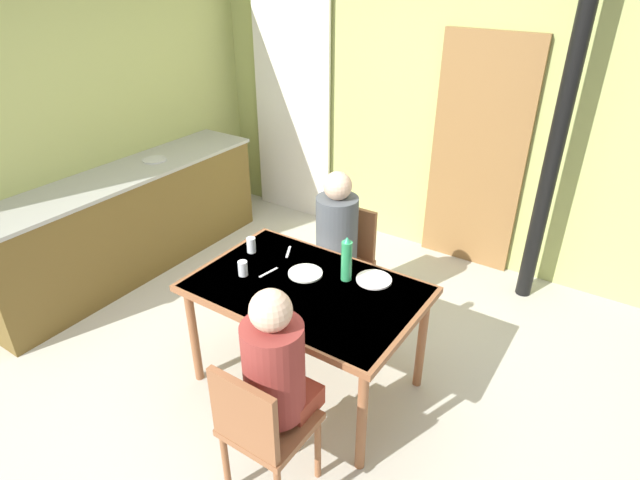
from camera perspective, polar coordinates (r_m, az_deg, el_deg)
name	(u,v)px	position (r m, az deg, el deg)	size (l,w,h in m)	color
ground_plane	(264,363)	(3.76, -6.16, -13.23)	(5.81, 5.81, 0.00)	beige
wall_back	(416,97)	(4.84, 10.47, 15.04)	(4.43, 0.10, 2.78)	tan
wall_left	(102,104)	(4.91, -22.69, 13.54)	(0.10, 3.35, 2.78)	tan
door_wooden	(477,156)	(4.67, 16.78, 8.74)	(0.80, 0.05, 2.00)	olive
stove_pipe_column	(559,131)	(4.17, 24.60, 10.70)	(0.12, 0.12, 2.78)	black
curtain_panel	(292,104)	(5.44, -3.09, 14.56)	(0.90, 0.03, 2.34)	white
kitchen_counter	(128,222)	(4.86, -20.22, 1.87)	(0.61, 2.62, 0.91)	brown
dining_table	(306,297)	(3.19, -1.51, -6.21)	(1.38, 0.90, 0.76)	brown
chair_near_diner	(261,427)	(2.71, -6.48, -19.57)	(0.40, 0.40, 0.87)	brown
chair_far_diner	(345,257)	(3.95, 2.73, -1.83)	(0.40, 0.40, 0.87)	brown
person_near_diner	(276,366)	(2.58, -4.86, -13.55)	(0.30, 0.37, 0.77)	#953828
person_far_diner	(336,231)	(3.71, 1.74, 1.04)	(0.30, 0.37, 0.77)	#49534D
water_bottle_green_near	(347,260)	(3.14, 2.91, -2.16)	(0.07, 0.07, 0.29)	#2F9B59
dinner_plate_near_left	(374,280)	(3.21, 5.90, -4.31)	(0.22, 0.22, 0.01)	white
dinner_plate_near_right	(305,273)	(3.26, -1.61, -3.64)	(0.22, 0.22, 0.01)	white
drinking_glass_by_near_diner	(251,245)	(3.50, -7.51, -0.54)	(0.06, 0.06, 0.11)	silver
drinking_glass_by_far_diner	(243,268)	(3.26, -8.41, -3.07)	(0.06, 0.06, 0.10)	silver
cutlery_knife_near	(288,252)	(3.50, -3.47, -1.30)	(0.15, 0.02, 0.00)	silver
cutlery_fork_near	(283,315)	(2.92, -4.03, -8.13)	(0.15, 0.02, 0.00)	silver
cutlery_knife_far	(269,272)	(3.29, -5.63, -3.54)	(0.15, 0.02, 0.00)	silver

